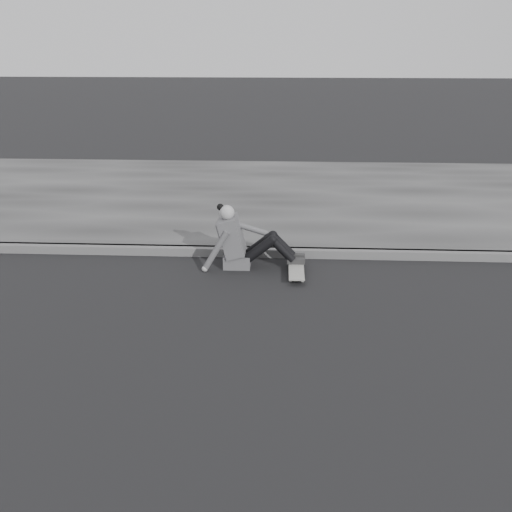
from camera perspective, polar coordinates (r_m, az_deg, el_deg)
The scene contains 5 objects.
ground at distance 6.12m, azimuth 20.65°, elevation -9.12°, with size 80.00×80.00×0.00m, color black.
curb at distance 8.34m, azimuth 15.70°, elevation 0.12°, with size 24.00×0.16×0.12m, color #535353.
sidewalk at distance 11.16m, azimuth 12.52°, elevation 5.69°, with size 24.00×6.00×0.12m, color #383838.
skateboard at distance 7.53m, azimuth 4.05°, elevation -1.33°, with size 0.20×0.78×0.09m.
seated_woman at distance 7.67m, azimuth -1.42°, elevation 1.47°, with size 1.38×0.46×0.88m.
Camera 1 is at (-1.88, -5.02, 2.95)m, focal length 40.00 mm.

